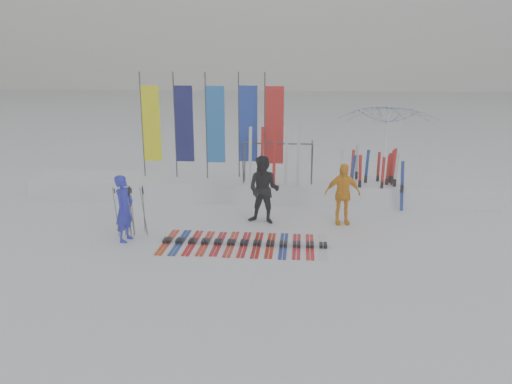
# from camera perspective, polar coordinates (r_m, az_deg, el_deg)

# --- Properties ---
(ground) EXTENTS (120.00, 120.00, 0.00)m
(ground) POSITION_cam_1_polar(r_m,az_deg,el_deg) (11.06, -1.80, -7.12)
(ground) COLOR white
(ground) RESTS_ON ground
(snow_bank) EXTENTS (14.00, 1.60, 0.60)m
(snow_bank) POSITION_cam_1_polar(r_m,az_deg,el_deg) (15.32, 0.28, 0.35)
(snow_bank) COLOR white
(snow_bank) RESTS_ON ground
(person_blue) EXTENTS (0.46, 0.63, 1.58)m
(person_blue) POSITION_cam_1_polar(r_m,az_deg,el_deg) (12.01, -14.82, -1.83)
(person_blue) COLOR #2026BC
(person_blue) RESTS_ON ground
(person_black) EXTENTS (0.99, 0.85, 1.77)m
(person_black) POSITION_cam_1_polar(r_m,az_deg,el_deg) (12.87, 0.90, 0.23)
(person_black) COLOR black
(person_black) RESTS_ON ground
(person_yellow) EXTENTS (0.99, 0.54, 1.60)m
(person_yellow) POSITION_cam_1_polar(r_m,az_deg,el_deg) (13.02, 9.84, -0.21)
(person_yellow) COLOR #FFA610
(person_yellow) RESTS_ON ground
(tent_canopy) EXTENTS (3.87, 3.91, 2.85)m
(tent_canopy) POSITION_cam_1_polar(r_m,az_deg,el_deg) (16.64, 14.65, 5.00)
(tent_canopy) COLOR white
(tent_canopy) RESTS_ON ground
(ski_row) EXTENTS (3.80, 1.69, 0.07)m
(ski_row) POSITION_cam_1_polar(r_m,az_deg,el_deg) (11.59, -1.37, -5.87)
(ski_row) COLOR red
(ski_row) RESTS_ON ground
(pole_cluster) EXTENTS (0.78, 0.57, 1.24)m
(pole_cluster) POSITION_cam_1_polar(r_m,az_deg,el_deg) (12.45, -14.07, -2.13)
(pole_cluster) COLOR #595B60
(pole_cluster) RESTS_ON ground
(feather_flags) EXTENTS (4.35, 0.29, 3.20)m
(feather_flags) POSITION_cam_1_polar(r_m,az_deg,el_deg) (15.26, -4.89, 7.68)
(feather_flags) COLOR #383A3F
(feather_flags) RESTS_ON ground
(ski_rack) EXTENTS (2.04, 0.80, 1.23)m
(ski_rack) POSITION_cam_1_polar(r_m,az_deg,el_deg) (14.65, 2.50, 4.01)
(ski_rack) COLOR #383A3F
(ski_rack) RESTS_ON ground
(upright_skis) EXTENTS (1.68, 1.20, 1.69)m
(upright_skis) POSITION_cam_1_polar(r_m,az_deg,el_deg) (15.04, 13.59, 1.52)
(upright_skis) COLOR red
(upright_skis) RESTS_ON ground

